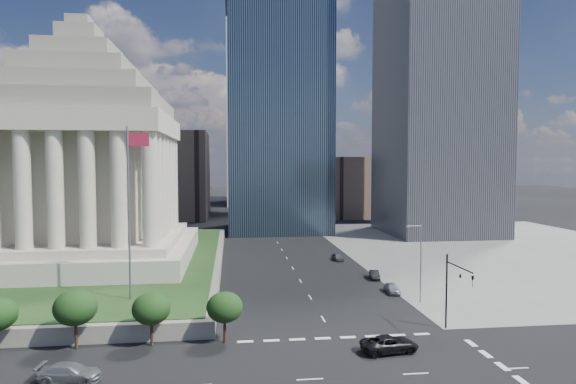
{
  "coord_description": "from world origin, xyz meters",
  "views": [
    {
      "loc": [
        -10.27,
        -32.8,
        17.49
      ],
      "look_at": [
        -4.63,
        14.86,
        14.77
      ],
      "focal_mm": 30.0,
      "sensor_mm": 36.0,
      "label": 1
    }
  ],
  "objects": [
    {
      "name": "street_lamp_north",
      "position": [
        13.33,
        25.0,
        5.66
      ],
      "size": [
        2.13,
        0.22,
        10.0
      ],
      "color": "slate",
      "rests_on": "ground"
    },
    {
      "name": "midrise_glass",
      "position": [
        2.0,
        95.0,
        30.0
      ],
      "size": [
        26.0,
        26.0,
        60.0
      ],
      "primitive_type": "cube",
      "color": "black",
      "rests_on": "ground"
    },
    {
      "name": "sidewalk_ne",
      "position": [
        46.0,
        60.0,
        0.01
      ],
      "size": [
        68.0,
        90.0,
        0.03
      ],
      "primitive_type": "cube",
      "color": "slate",
      "rests_on": "ground"
    },
    {
      "name": "plaza_terrace",
      "position": [
        -45.0,
        50.0,
        0.9
      ],
      "size": [
        66.0,
        70.0,
        1.8
      ],
      "primitive_type": "cube",
      "color": "slate",
      "rests_on": "ground"
    },
    {
      "name": "ground",
      "position": [
        0.0,
        100.0,
        0.0
      ],
      "size": [
        500.0,
        500.0,
        0.0
      ],
      "primitive_type": "plane",
      "color": "black",
      "rests_on": "ground"
    },
    {
      "name": "traffic_signal_ne",
      "position": [
        12.5,
        13.7,
        5.25
      ],
      "size": [
        0.3,
        5.74,
        8.0
      ],
      "color": "black",
      "rests_on": "ground"
    },
    {
      "name": "building_filler_ne",
      "position": [
        32.0,
        130.0,
        10.0
      ],
      "size": [
        20.0,
        30.0,
        20.0
      ],
      "primitive_type": "cube",
      "color": "#4F3C36",
      "rests_on": "ground"
    },
    {
      "name": "parked_sedan_mid",
      "position": [
        11.5,
        38.06,
        0.62
      ],
      "size": [
        1.91,
        3.93,
        1.24
      ],
      "primitive_type": "imported",
      "rotation": [
        0.0,
        0.0,
        -0.16
      ],
      "color": "black",
      "rests_on": "ground"
    },
    {
      "name": "highrise_ne",
      "position": [
        42.0,
        85.0,
        50.0
      ],
      "size": [
        26.0,
        28.0,
        100.0
      ],
      "primitive_type": "cube",
      "color": "black",
      "rests_on": "ground"
    },
    {
      "name": "parked_sedan_far",
      "position": [
        9.0,
        52.66,
        0.63
      ],
      "size": [
        3.8,
        1.75,
        1.26
      ],
      "primitive_type": "imported",
      "rotation": [
        0.0,
        0.0,
        0.07
      ],
      "color": "#575A5F",
      "rests_on": "ground"
    },
    {
      "name": "suv_grey",
      "position": [
        -23.32,
        6.88,
        0.73
      ],
      "size": [
        2.56,
        5.24,
        1.47
      ],
      "primitive_type": "imported",
      "rotation": [
        0.0,
        0.0,
        1.47
      ],
      "color": "#5A5E62",
      "rests_on": "ground"
    },
    {
      "name": "plaza_lawn",
      "position": [
        -45.0,
        50.0,
        1.85
      ],
      "size": [
        64.0,
        68.0,
        0.1
      ],
      "primitive_type": "cube",
      "color": "#203C18",
      "rests_on": "plaza_terrace"
    },
    {
      "name": "building_filler_nw",
      "position": [
        -30.0,
        130.0,
        14.0
      ],
      "size": [
        24.0,
        30.0,
        28.0
      ],
      "primitive_type": "cube",
      "color": "#4F3C36",
      "rests_on": "ground"
    },
    {
      "name": "pickup_truck",
      "position": [
        4.35,
        9.82,
        0.75
      ],
      "size": [
        5.69,
        3.15,
        1.51
      ],
      "primitive_type": "imported",
      "rotation": [
        0.0,
        0.0,
        1.69
      ],
      "color": "black",
      "rests_on": "ground"
    },
    {
      "name": "war_memorial",
      "position": [
        -34.0,
        48.0,
        21.4
      ],
      "size": [
        34.0,
        34.0,
        39.0
      ],
      "primitive_type": null,
      "color": "#AFA292",
      "rests_on": "plaza_lawn"
    },
    {
      "name": "flagpole",
      "position": [
        -21.83,
        24.0,
        13.11
      ],
      "size": [
        2.52,
        0.24,
        20.0
      ],
      "color": "slate",
      "rests_on": "plaza_lawn"
    },
    {
      "name": "parked_sedan_near",
      "position": [
        11.5,
        29.85,
        0.67
      ],
      "size": [
        1.83,
        4.03,
        1.34
      ],
      "primitive_type": "imported",
      "rotation": [
        0.0,
        0.0,
        -0.06
      ],
      "color": "#94959C",
      "rests_on": "ground"
    }
  ]
}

